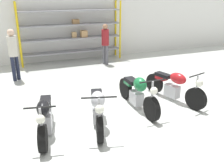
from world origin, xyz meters
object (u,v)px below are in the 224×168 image
motorcycle_silver (98,108)px  shelving_rack (72,31)px  motorcycle_green (138,93)px  motorcycle_black (45,117)px  person_near_rack (105,41)px  motorcycle_red (174,86)px  person_browsing (13,50)px

motorcycle_silver → shelving_rack: bearing=-172.7°
motorcycle_green → shelving_rack: bearing=-176.3°
motorcycle_black → person_near_rack: 5.92m
motorcycle_silver → motorcycle_red: motorcycle_silver is taller
motorcycle_black → motorcycle_green: bearing=110.1°
motorcycle_black → motorcycle_red: 3.74m
motorcycle_black → shelving_rack: bearing=172.4°
shelving_rack → motorcycle_green: 5.71m
person_browsing → motorcycle_red: bearing=-171.2°
motorcycle_black → motorcycle_green: 2.53m
motorcycle_green → person_near_rack: 4.63m
shelving_rack → motorcycle_black: shelving_rack is taller
motorcycle_silver → motorcycle_red: (2.52, 0.56, -0.01)m
shelving_rack → motorcycle_red: (1.61, -5.56, -0.90)m
person_browsing → person_near_rack: (3.73, 0.82, -0.06)m
motorcycle_red → motorcycle_silver: bearing=-92.3°
motorcycle_silver → person_near_rack: person_near_rack is taller
shelving_rack → person_near_rack: shelving_rack is taller
motorcycle_black → person_browsing: 4.17m
motorcycle_silver → motorcycle_black: bearing=-80.3°
motorcycle_silver → person_browsing: person_browsing is taller
person_browsing → motorcycle_green: bearing=178.5°
shelving_rack → motorcycle_green: size_ratio=2.16×
motorcycle_black → motorcycle_silver: 1.20m
motorcycle_red → person_near_rack: (-0.45, 4.47, 0.59)m
motorcycle_red → person_browsing: 5.59m
shelving_rack → motorcycle_black: bearing=-109.3°
motorcycle_black → person_browsing: size_ratio=1.07×
shelving_rack → motorcycle_green: shelving_rack is taller
motorcycle_green → person_browsing: (-2.97, 3.71, 0.63)m
motorcycle_red → shelving_rack: bearing=-178.6°
person_near_rack → motorcycle_green: bearing=57.0°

